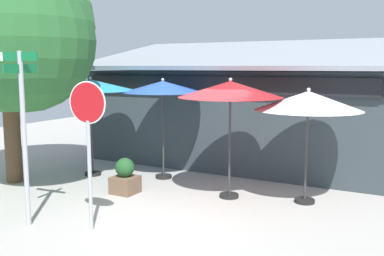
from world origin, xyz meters
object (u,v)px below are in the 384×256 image
street_sign_post (23,123)px  shade_tree (11,30)px  patio_umbrella_royal_blue_center (163,88)px  patio_umbrella_crimson_right (230,90)px  stop_sign (88,128)px  patio_umbrella_teal_left (90,86)px  sidewalk_planter (125,177)px  patio_umbrella_ivory_far_right (308,102)px

street_sign_post → shade_tree: size_ratio=0.53×
shade_tree → patio_umbrella_royal_blue_center: bearing=38.9°
street_sign_post → patio_umbrella_crimson_right: 4.36m
street_sign_post → stop_sign: (1.22, 0.37, -0.06)m
patio_umbrella_teal_left → patio_umbrella_crimson_right: patio_umbrella_crimson_right is taller
shade_tree → sidewalk_planter: shade_tree is taller
patio_umbrella_crimson_right → patio_umbrella_ivory_far_right: (1.63, 0.43, -0.22)m
street_sign_post → patio_umbrella_ivory_far_right: size_ratio=1.29×
stop_sign → patio_umbrella_crimson_right: size_ratio=1.00×
street_sign_post → patio_umbrella_royal_blue_center: 4.26m
street_sign_post → patio_umbrella_crimson_right: (2.64, 3.43, 0.50)m
stop_sign → patio_umbrella_crimson_right: patio_umbrella_crimson_right is taller
stop_sign → patio_umbrella_ivory_far_right: bearing=48.8°
sidewalk_planter → patio_umbrella_royal_blue_center: bearing=88.4°
stop_sign → shade_tree: 4.47m
street_sign_post → patio_umbrella_teal_left: (-1.50, 3.54, 0.50)m
patio_umbrella_teal_left → patio_umbrella_royal_blue_center: size_ratio=1.01×
stop_sign → patio_umbrella_ivory_far_right: stop_sign is taller
patio_umbrella_royal_blue_center → sidewalk_planter: bearing=-91.6°
stop_sign → patio_umbrella_crimson_right: bearing=65.1°
shade_tree → patio_umbrella_crimson_right: bearing=16.7°
street_sign_post → patio_umbrella_teal_left: 3.88m
stop_sign → shade_tree: (-3.71, 1.52, 1.96)m
patio_umbrella_teal_left → sidewalk_planter: (1.84, -0.97, -2.08)m
street_sign_post → stop_sign: bearing=16.9°
patio_umbrella_royal_blue_center → patio_umbrella_ivory_far_right: 3.91m
patio_umbrella_teal_left → patio_umbrella_crimson_right: (4.14, -0.11, -0.00)m
shade_tree → patio_umbrella_ivory_far_right: bearing=16.2°
patio_umbrella_royal_blue_center → patio_umbrella_crimson_right: patio_umbrella_crimson_right is taller
street_sign_post → patio_umbrella_teal_left: bearing=113.0°
stop_sign → patio_umbrella_royal_blue_center: bearing=102.3°
patio_umbrella_royal_blue_center → patio_umbrella_ivory_far_right: size_ratio=1.06×
patio_umbrella_teal_left → shade_tree: (-0.99, -1.65, 1.40)m
patio_umbrella_teal_left → patio_umbrella_royal_blue_center: (1.88, 0.67, -0.04)m
sidewalk_planter → stop_sign: bearing=-68.1°
street_sign_post → shade_tree: bearing=142.8°
patio_umbrella_teal_left → sidewalk_planter: 2.94m
patio_umbrella_royal_blue_center → patio_umbrella_ivory_far_right: bearing=-5.2°
stop_sign → patio_umbrella_royal_blue_center: size_ratio=1.02×
patio_umbrella_crimson_right → shade_tree: bearing=-163.3°
patio_umbrella_royal_blue_center → sidewalk_planter: (-0.05, -1.64, -2.04)m
patio_umbrella_crimson_right → patio_umbrella_teal_left: bearing=178.5°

